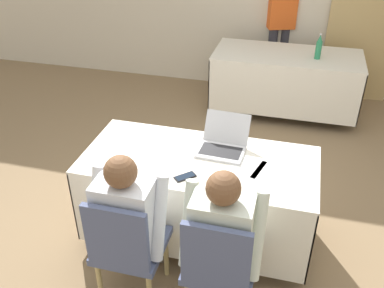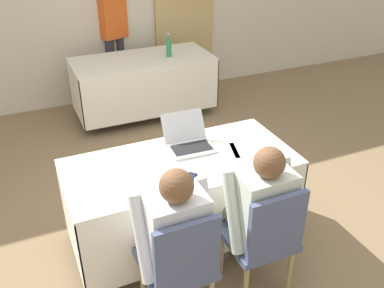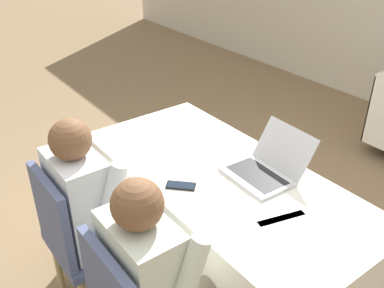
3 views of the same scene
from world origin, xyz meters
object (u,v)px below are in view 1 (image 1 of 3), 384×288
Objects in this scene: laptop at (223,144)px; person_red_shirt at (281,23)px; water_bottle at (319,47)px; person_white_shirt at (223,233)px; chair_near_right at (219,264)px; chair_near_left at (127,245)px; cell_phone at (185,177)px; person_checkered_shirt at (131,216)px.

person_red_shirt is (0.17, 2.92, 0.11)m from laptop.
water_bottle is at bearing -77.26° from person_red_shirt.
person_white_shirt reaches higher than laptop.
chair_near_right is at bearing 90.00° from person_white_shirt.
laptop is 0.33× the size of person_white_shirt.
laptop is 1.03m from chair_near_left.
cell_phone is 0.59m from chair_near_left.
water_bottle is 0.32× the size of chair_near_right.
laptop is 0.94m from chair_near_right.
laptop is at bearing -107.10° from water_bottle.
laptop is at bearing -116.82° from chair_near_left.
laptop is 0.80m from person_white_shirt.
laptop is 0.43× the size of chair_near_left.
cell_phone is 0.10× the size of person_red_shirt.
person_red_shirt reaches higher than chair_near_right.
cell_phone is 0.13× the size of person_checkered_shirt.
chair_near_left is at bearing -110.04° from water_bottle.
water_bottle is 0.91m from person_red_shirt.
chair_near_right reaches higher than cell_phone.
person_white_shirt is (0.34, -0.36, -0.11)m from cell_phone.
person_checkered_shirt is (-0.26, -0.36, -0.11)m from cell_phone.
water_bottle is at bearing -99.37° from chair_near_right.
person_red_shirt reaches higher than laptop.
person_white_shirt is 0.72× the size of person_red_shirt.
person_checkered_shirt is (-0.61, 0.10, 0.16)m from chair_near_right.
chair_near_right is 0.56× the size of person_red_shirt.
person_white_shirt reaches higher than water_bottle.
cell_phone is 3.36m from person_red_shirt.
cell_phone is 2.71m from water_bottle.
person_checkered_shirt is at bearing -9.63° from chair_near_right.
water_bottle is 0.32× the size of chair_near_left.
water_bottle is at bearing 117.62° from cell_phone.
water_bottle is 0.25× the size of person_checkered_shirt.
water_bottle reaches higher than laptop.
chair_near_left is at bearing 0.00° from chair_near_right.
laptop is 0.90m from person_checkered_shirt.
person_red_shirt reaches higher than chair_near_left.
laptop is 0.33× the size of person_checkered_shirt.
laptop is at bearing -113.11° from person_red_shirt.
cell_phone is (-0.18, -0.41, -0.04)m from laptop.
person_white_shirt is at bearing -180.00° from person_checkered_shirt.
laptop is 2.26m from water_bottle.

